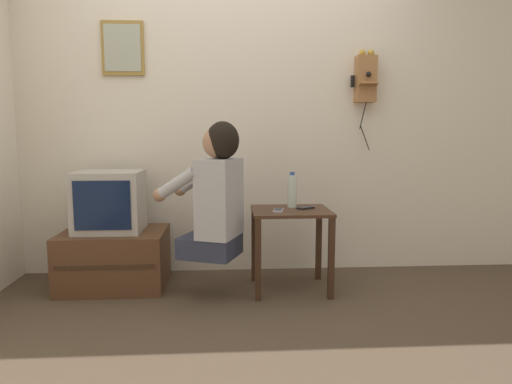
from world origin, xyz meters
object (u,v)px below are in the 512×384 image
(wall_phone_antique, at_px, (365,78))
(cell_phone_spare, at_px, (306,208))
(cell_phone_held, at_px, (278,210))
(television, at_px, (110,201))
(person, at_px, (216,192))
(framed_picture, at_px, (123,48))
(water_bottle, at_px, (292,191))

(wall_phone_antique, bearing_deg, cell_phone_spare, -142.28)
(wall_phone_antique, bearing_deg, cell_phone_held, -146.12)
(television, height_order, cell_phone_held, television)
(person, xyz_separation_m, framed_picture, (-0.70, 0.61, 1.02))
(television, height_order, wall_phone_antique, wall_phone_antique)
(person, height_order, cell_phone_held, person)
(cell_phone_spare, relative_size, water_bottle, 0.54)
(television, bearing_deg, cell_phone_spare, -5.67)
(person, relative_size, water_bottle, 3.54)
(television, relative_size, framed_picture, 1.15)
(wall_phone_antique, xyz_separation_m, water_bottle, (-0.61, -0.33, -0.83))
(water_bottle, bearing_deg, cell_phone_spare, -44.05)
(cell_phone_held, bearing_deg, water_bottle, 68.06)
(television, bearing_deg, cell_phone_held, -10.49)
(cell_phone_spare, xyz_separation_m, water_bottle, (-0.09, 0.08, 0.11))
(wall_phone_antique, relative_size, water_bottle, 3.04)
(framed_picture, bearing_deg, cell_phone_spare, -18.75)
(cell_phone_held, bearing_deg, framed_picture, 168.25)
(person, relative_size, framed_picture, 2.24)
(person, bearing_deg, wall_phone_antique, -42.94)
(person, height_order, water_bottle, person)
(person, height_order, wall_phone_antique, wall_phone_antique)
(framed_picture, xyz_separation_m, cell_phone_spare, (1.33, -0.45, -1.16))
(wall_phone_antique, distance_m, framed_picture, 1.87)
(framed_picture, height_order, cell_phone_spare, framed_picture)
(wall_phone_antique, distance_m, water_bottle, 1.08)
(television, xyz_separation_m, cell_phone_spare, (1.39, -0.14, -0.04))
(cell_phone_spare, bearing_deg, television, -127.46)
(person, distance_m, water_bottle, 0.59)
(framed_picture, xyz_separation_m, water_bottle, (1.25, -0.37, -1.05))
(cell_phone_held, height_order, cell_phone_spare, same)
(person, bearing_deg, framed_picture, 70.27)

